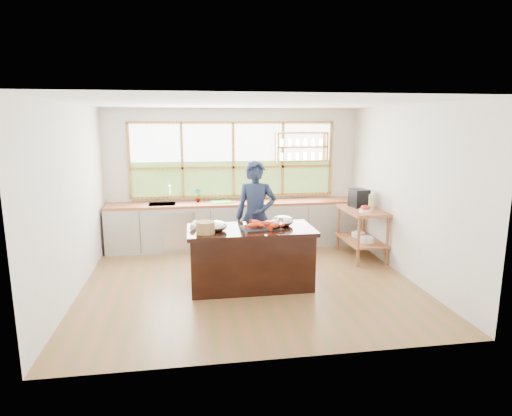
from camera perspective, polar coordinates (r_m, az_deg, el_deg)
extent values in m
plane|color=brown|center=(6.74, -0.94, -9.74)|extent=(5.00, 5.00, 0.00)
cube|color=silver|center=(8.59, -3.03, 4.14)|extent=(5.00, 0.02, 2.70)
cube|color=silver|center=(4.21, 3.21, -3.47)|extent=(5.00, 0.02, 2.70)
cube|color=silver|center=(6.54, -23.25, 0.94)|extent=(0.02, 4.50, 2.70)
cube|color=silver|center=(7.16, 19.27, 2.06)|extent=(0.02, 4.50, 2.70)
cube|color=white|center=(6.30, -1.02, 13.84)|extent=(5.00, 4.50, 0.02)
cube|color=#AC8A3D|center=(8.53, -3.04, 6.45)|extent=(4.05, 0.06, 1.50)
cube|color=white|center=(8.53, -3.08, 8.79)|extent=(3.98, 0.01, 0.75)
cube|color=#2B521E|center=(8.59, -3.03, 3.95)|extent=(3.98, 0.01, 0.70)
cube|color=#AC8A3D|center=(8.63, 6.09, 9.95)|extent=(1.00, 0.28, 0.03)
cube|color=#AC8A3D|center=(8.64, 6.05, 8.13)|extent=(1.00, 0.28, 0.03)
cube|color=#AC8A3D|center=(8.66, 6.01, 6.31)|extent=(1.00, 0.28, 0.03)
cube|color=#AC8A3D|center=(8.53, 2.77, 8.13)|extent=(0.03, 0.28, 0.55)
cube|color=#AC8A3D|center=(8.78, 9.24, 8.10)|extent=(0.03, 0.28, 0.55)
cube|color=#B4B3A9|center=(8.46, -2.76, -2.35)|extent=(4.90, 0.62, 0.85)
cube|color=silver|center=(8.11, -10.28, -3.09)|extent=(0.60, 0.01, 0.72)
cube|color=#9F572C|center=(8.36, -2.78, 0.64)|extent=(4.90, 0.62, 0.05)
cube|color=silver|center=(8.35, -12.38, -0.01)|extent=(0.50, 0.42, 0.16)
cube|color=#9F572C|center=(7.67, 17.11, -4.10)|extent=(0.04, 0.04, 0.90)
cube|color=#9F572C|center=(8.55, 14.22, -2.37)|extent=(0.04, 0.04, 0.90)
cube|color=#9F572C|center=(7.46, 13.50, -4.33)|extent=(0.04, 0.04, 0.90)
cube|color=#9F572C|center=(8.36, 10.93, -2.53)|extent=(0.04, 0.04, 0.90)
cube|color=#9F572C|center=(8.04, 13.84, -4.18)|extent=(0.62, 1.10, 0.03)
cube|color=#9F572C|center=(7.91, 14.03, -0.31)|extent=(0.62, 1.10, 0.05)
cylinder|color=white|center=(7.80, 14.56, -4.17)|extent=(0.24, 0.24, 0.11)
cylinder|color=white|center=(8.15, 13.46, -3.50)|extent=(0.24, 0.24, 0.09)
cube|color=black|center=(6.41, -0.71, -6.88)|extent=(1.77, 0.82, 0.84)
cube|color=black|center=(6.29, -0.72, -2.98)|extent=(1.85, 0.90, 0.06)
imported|color=#19233C|center=(6.99, -0.02, -1.16)|extent=(0.74, 0.56, 1.82)
imported|color=slate|center=(8.35, -7.79, 1.70)|extent=(0.15, 0.10, 0.28)
cube|color=green|center=(8.33, -4.60, 0.81)|extent=(0.46, 0.39, 0.01)
cube|color=black|center=(8.05, 13.57, 1.29)|extent=(0.34, 0.36, 0.33)
cylinder|color=#AEC763|center=(7.70, 15.04, 0.66)|extent=(0.09, 0.09, 0.30)
cylinder|color=white|center=(7.66, 14.40, -0.32)|extent=(0.22, 0.22, 0.05)
sphere|color=red|center=(7.67, 14.77, 0.06)|extent=(0.07, 0.07, 0.07)
sphere|color=red|center=(7.70, 14.39, 0.12)|extent=(0.07, 0.07, 0.07)
sphere|color=red|center=(7.66, 14.06, 0.08)|extent=(0.07, 0.07, 0.07)
sphere|color=red|center=(7.61, 14.23, 0.00)|extent=(0.07, 0.07, 0.07)
sphere|color=red|center=(7.61, 14.67, -0.01)|extent=(0.07, 0.07, 0.07)
cube|color=black|center=(6.27, 0.73, -2.66)|extent=(0.60, 0.48, 0.02)
ellipsoid|color=#E44006|center=(6.19, -0.28, -2.37)|extent=(0.23, 0.15, 0.08)
ellipsoid|color=#E44006|center=(6.29, 1.42, -2.15)|extent=(0.23, 0.14, 0.08)
ellipsoid|color=#E44006|center=(6.19, 2.53, -2.38)|extent=(0.21, 0.21, 0.08)
ellipsoid|color=#E44006|center=(6.36, 0.11, -1.99)|extent=(0.18, 0.23, 0.08)
ellipsoid|color=silver|center=(6.15, -5.37, -2.42)|extent=(0.32, 0.32, 0.15)
ellipsoid|color=silver|center=(6.43, 3.53, -1.75)|extent=(0.33, 0.33, 0.16)
cylinder|color=silver|center=(6.02, 3.31, -3.31)|extent=(0.06, 0.06, 0.01)
cylinder|color=silver|center=(6.01, 3.31, -2.70)|extent=(0.01, 0.01, 0.13)
ellipsoid|color=silver|center=(5.98, 3.32, -1.77)|extent=(0.08, 0.08, 0.10)
cylinder|color=#AF8344|center=(6.01, -6.77, -2.61)|extent=(0.26, 0.26, 0.17)
cylinder|color=white|center=(6.37, -8.30, -2.26)|extent=(0.12, 0.31, 0.08)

